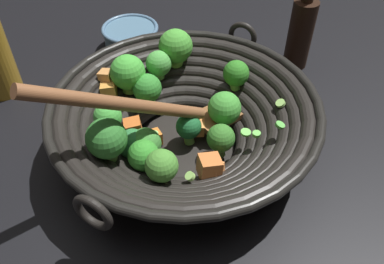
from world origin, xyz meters
The scene contains 4 objects.
ground_plane centered at (0.00, 0.00, 0.00)m, with size 4.00×4.00×0.00m, color black.
wok centered at (0.00, 0.00, 0.06)m, with size 0.40×0.42×0.22m.
soy_sauce_bottle centered at (-0.07, 0.31, 0.07)m, with size 0.05×0.05×0.18m.
prep_bowl centered at (-0.31, 0.07, 0.03)m, with size 0.12×0.12×0.05m.
Camera 1 is at (0.38, -0.24, 0.48)m, focal length 38.03 mm.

